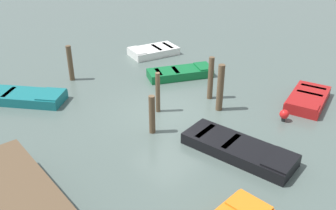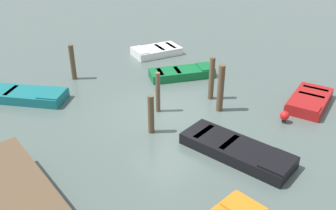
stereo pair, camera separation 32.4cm
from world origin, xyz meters
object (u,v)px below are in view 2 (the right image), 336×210
(rowboat_teal, at_px, (19,95))
(mooring_piling_center, at_px, (151,114))
(rowboat_white, at_px, (156,51))
(mooring_piling_far_right, at_px, (73,62))
(mooring_piling_mid_left, at_px, (158,92))
(dock_segment, at_px, (15,187))
(mooring_piling_mid_right, at_px, (221,88))
(marker_buoy, at_px, (284,116))
(rowboat_green, at_px, (182,73))
(rowboat_black, at_px, (237,150))
(mooring_piling_near_right, at_px, (212,79))
(rowboat_red, at_px, (309,101))

(rowboat_teal, distance_m, mooring_piling_center, 6.44)
(rowboat_white, distance_m, mooring_piling_far_right, 5.20)
(mooring_piling_mid_left, bearing_deg, rowboat_white, -38.63)
(rowboat_teal, distance_m, mooring_piling_mid_left, 6.17)
(dock_segment, height_order, mooring_piling_center, mooring_piling_center)
(rowboat_white, xyz_separation_m, mooring_piling_mid_left, (-5.21, 4.17, 0.63))
(mooring_piling_mid_right, bearing_deg, dock_segment, 91.93)
(rowboat_white, height_order, marker_buoy, marker_buoy)
(rowboat_green, height_order, mooring_piling_mid_left, mooring_piling_mid_left)
(mooring_piling_far_right, bearing_deg, mooring_piling_mid_right, -156.55)
(rowboat_white, height_order, mooring_piling_center, mooring_piling_center)
(rowboat_black, bearing_deg, rowboat_green, 143.69)
(rowboat_teal, xyz_separation_m, mooring_piling_near_right, (-5.39, -6.29, 0.73))
(mooring_piling_near_right, bearing_deg, rowboat_teal, 49.42)
(mooring_piling_mid_right, distance_m, marker_buoy, 2.66)
(mooring_piling_mid_right, height_order, mooring_piling_mid_left, mooring_piling_mid_right)
(rowboat_black, xyz_separation_m, rowboat_white, (9.30, -4.13, 0.00))
(rowboat_red, distance_m, mooring_piling_near_right, 4.18)
(mooring_piling_mid_left, bearing_deg, rowboat_red, -126.22)
(dock_segment, relative_size, rowboat_teal, 1.11)
(rowboat_white, bearing_deg, mooring_piling_far_right, 13.29)
(rowboat_teal, bearing_deg, mooring_piling_near_right, 10.28)
(mooring_piling_mid_right, distance_m, mooring_piling_far_right, 7.36)
(mooring_piling_far_right, height_order, marker_buoy, mooring_piling_far_right)
(rowboat_white, bearing_deg, marker_buoy, 96.12)
(rowboat_black, bearing_deg, rowboat_red, 84.74)
(rowboat_black, distance_m, mooring_piling_near_right, 4.29)
(rowboat_white, relative_size, marker_buoy, 6.02)
(mooring_piling_near_right, bearing_deg, mooring_piling_mid_left, 75.93)
(rowboat_green, bearing_deg, dock_segment, -132.59)
(mooring_piling_near_right, bearing_deg, rowboat_black, 145.25)
(rowboat_black, height_order, rowboat_teal, same)
(dock_segment, bearing_deg, rowboat_green, -65.94)
(mooring_piling_mid_right, bearing_deg, rowboat_teal, 42.33)
(rowboat_red, bearing_deg, mooring_piling_mid_right, -51.00)
(mooring_piling_near_right, relative_size, mooring_piling_mid_right, 0.96)
(dock_segment, relative_size, mooring_piling_far_right, 2.61)
(rowboat_red, distance_m, mooring_piling_far_right, 10.83)
(rowboat_green, bearing_deg, mooring_piling_far_right, 167.42)
(rowboat_black, distance_m, mooring_piling_mid_right, 3.24)
(rowboat_black, xyz_separation_m, rowboat_green, (6.00, -3.09, 0.00))
(rowboat_green, bearing_deg, rowboat_red, -44.75)
(dock_segment, bearing_deg, rowboat_black, -106.52)
(dock_segment, bearing_deg, mooring_piling_mid_right, -85.57)
(rowboat_green, distance_m, marker_buoy, 5.78)
(dock_segment, relative_size, rowboat_red, 1.50)
(dock_segment, relative_size, rowboat_white, 1.55)
(rowboat_black, xyz_separation_m, rowboat_teal, (8.86, 3.88, -0.00))
(rowboat_green, relative_size, rowboat_teal, 0.82)
(rowboat_white, distance_m, mooring_piling_center, 8.28)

